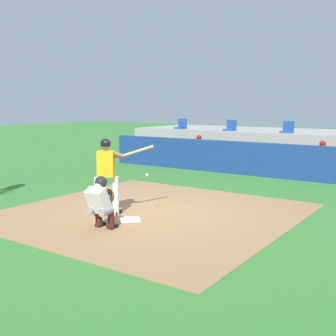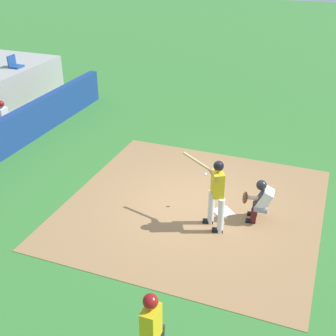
{
  "view_description": "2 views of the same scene",
  "coord_description": "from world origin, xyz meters",
  "px_view_note": "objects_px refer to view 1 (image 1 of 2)",
  "views": [
    {
      "loc": [
        5.98,
        -8.0,
        2.57
      ],
      "look_at": [
        0.0,
        0.7,
        1.0
      ],
      "focal_mm": 46.01,
      "sensor_mm": 36.0,
      "label": 1
    },
    {
      "loc": [
        -9.38,
        -2.9,
        6.36
      ],
      "look_at": [
        0.0,
        0.7,
        1.0
      ],
      "focal_mm": 47.9,
      "sensor_mm": 36.0,
      "label": 2
    }
  ],
  "objects_px": {
    "dugout_player_0": "(197,150)",
    "dugout_player_1": "(321,159)",
    "catcher_crouched": "(101,201)",
    "stadium_seat_1": "(230,128)",
    "home_plate": "(130,219)",
    "stadium_seat_2": "(287,130)",
    "batter_at_plate": "(108,172)",
    "stadium_seat_0": "(181,126)"
  },
  "relations": [
    {
      "from": "dugout_player_0",
      "to": "dugout_player_1",
      "type": "bearing_deg",
      "value": 0.0
    },
    {
      "from": "catcher_crouched",
      "to": "stadium_seat_1",
      "type": "height_order",
      "value": "stadium_seat_1"
    },
    {
      "from": "dugout_player_0",
      "to": "home_plate",
      "type": "bearing_deg",
      "value": -69.27
    },
    {
      "from": "stadium_seat_2",
      "to": "batter_at_plate",
      "type": "bearing_deg",
      "value": -93.86
    },
    {
      "from": "catcher_crouched",
      "to": "stadium_seat_1",
      "type": "distance_m",
      "value": 11.39
    },
    {
      "from": "batter_at_plate",
      "to": "stadium_seat_0",
      "type": "xyz_separation_m",
      "value": [
        -4.52,
        10.14,
        0.5
      ]
    },
    {
      "from": "home_plate",
      "to": "stadium_seat_0",
      "type": "bearing_deg",
      "value": 117.06
    },
    {
      "from": "dugout_player_1",
      "to": "dugout_player_0",
      "type": "bearing_deg",
      "value": 180.0
    },
    {
      "from": "dugout_player_1",
      "to": "stadium_seat_1",
      "type": "height_order",
      "value": "stadium_seat_1"
    },
    {
      "from": "stadium_seat_1",
      "to": "stadium_seat_2",
      "type": "xyz_separation_m",
      "value": [
        2.6,
        0.0,
        0.0
      ]
    },
    {
      "from": "stadium_seat_1",
      "to": "stadium_seat_0",
      "type": "bearing_deg",
      "value": 180.0
    },
    {
      "from": "catcher_crouched",
      "to": "stadium_seat_0",
      "type": "distance_m",
      "value": 12.24
    },
    {
      "from": "batter_at_plate",
      "to": "catcher_crouched",
      "type": "xyz_separation_m",
      "value": [
        0.66,
        -0.92,
        -0.43
      ]
    },
    {
      "from": "dugout_player_1",
      "to": "stadium_seat_1",
      "type": "bearing_deg",
      "value": 155.84
    },
    {
      "from": "dugout_player_0",
      "to": "stadium_seat_0",
      "type": "height_order",
      "value": "stadium_seat_0"
    },
    {
      "from": "home_plate",
      "to": "catcher_crouched",
      "type": "xyz_separation_m",
      "value": [
        -0.02,
        -0.88,
        0.59
      ]
    },
    {
      "from": "dugout_player_0",
      "to": "stadium_seat_1",
      "type": "xyz_separation_m",
      "value": [
        0.48,
        2.03,
        0.86
      ]
    },
    {
      "from": "dugout_player_0",
      "to": "catcher_crouched",
      "type": "bearing_deg",
      "value": -71.27
    },
    {
      "from": "home_plate",
      "to": "catcher_crouched",
      "type": "height_order",
      "value": "catcher_crouched"
    },
    {
      "from": "dugout_player_0",
      "to": "stadium_seat_1",
      "type": "height_order",
      "value": "stadium_seat_1"
    },
    {
      "from": "dugout_player_1",
      "to": "batter_at_plate",
      "type": "bearing_deg",
      "value": -107.92
    },
    {
      "from": "dugout_player_0",
      "to": "stadium_seat_1",
      "type": "distance_m",
      "value": 2.26
    },
    {
      "from": "dugout_player_0",
      "to": "stadium_seat_2",
      "type": "xyz_separation_m",
      "value": [
        3.08,
        2.03,
        0.86
      ]
    },
    {
      "from": "stadium_seat_1",
      "to": "stadium_seat_2",
      "type": "bearing_deg",
      "value": 0.0
    },
    {
      "from": "home_plate",
      "to": "catcher_crouched",
      "type": "distance_m",
      "value": 1.05
    },
    {
      "from": "catcher_crouched",
      "to": "home_plate",
      "type": "bearing_deg",
      "value": 88.47
    },
    {
      "from": "dugout_player_0",
      "to": "stadium_seat_2",
      "type": "distance_m",
      "value": 3.79
    },
    {
      "from": "home_plate",
      "to": "stadium_seat_0",
      "type": "distance_m",
      "value": 11.53
    },
    {
      "from": "batter_at_plate",
      "to": "dugout_player_0",
      "type": "xyz_separation_m",
      "value": [
        -2.4,
        8.1,
        -0.36
      ]
    },
    {
      "from": "stadium_seat_0",
      "to": "stadium_seat_2",
      "type": "relative_size",
      "value": 1.0
    },
    {
      "from": "batter_at_plate",
      "to": "dugout_player_1",
      "type": "distance_m",
      "value": 8.52
    },
    {
      "from": "dugout_player_0",
      "to": "stadium_seat_0",
      "type": "relative_size",
      "value": 2.71
    },
    {
      "from": "home_plate",
      "to": "stadium_seat_1",
      "type": "xyz_separation_m",
      "value": [
        -2.6,
        10.18,
        1.51
      ]
    },
    {
      "from": "dugout_player_1",
      "to": "stadium_seat_0",
      "type": "xyz_separation_m",
      "value": [
        -7.14,
        2.03,
        0.86
      ]
    },
    {
      "from": "stadium_seat_0",
      "to": "stadium_seat_2",
      "type": "xyz_separation_m",
      "value": [
        5.2,
        0.0,
        0.0
      ]
    },
    {
      "from": "home_plate",
      "to": "stadium_seat_0",
      "type": "xyz_separation_m",
      "value": [
        -5.2,
        10.18,
        1.51
      ]
    },
    {
      "from": "batter_at_plate",
      "to": "stadium_seat_0",
      "type": "relative_size",
      "value": 3.76
    },
    {
      "from": "stadium_seat_1",
      "to": "batter_at_plate",
      "type": "bearing_deg",
      "value": -79.3
    },
    {
      "from": "home_plate",
      "to": "stadium_seat_1",
      "type": "relative_size",
      "value": 0.92
    },
    {
      "from": "catcher_crouched",
      "to": "stadium_seat_2",
      "type": "bearing_deg",
      "value": 89.88
    },
    {
      "from": "stadium_seat_2",
      "to": "dugout_player_0",
      "type": "bearing_deg",
      "value": -146.57
    },
    {
      "from": "catcher_crouched",
      "to": "dugout_player_1",
      "type": "bearing_deg",
      "value": 77.74
    }
  ]
}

